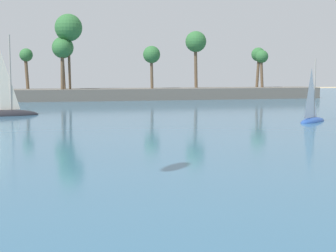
# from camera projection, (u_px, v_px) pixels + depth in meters

# --- Properties ---
(sea) EXTENTS (220.00, 110.42, 0.06)m
(sea) POSITION_uv_depth(u_px,v_px,m) (60.00, 108.00, 63.53)
(sea) COLOR #33607F
(sea) RESTS_ON ground
(palm_headland) EXTENTS (83.53, 6.33, 12.89)m
(palm_headland) POSITION_uv_depth(u_px,v_px,m) (57.00, 82.00, 77.88)
(palm_headland) COLOR #605B54
(palm_headland) RESTS_ON ground
(sailboat_near_shore) EXTENTS (4.04, 3.47, 5.99)m
(sailboat_near_shore) POSITION_uv_depth(u_px,v_px,m) (312.00, 116.00, 46.16)
(sailboat_near_shore) COLOR #234793
(sailboat_near_shore) RESTS_ON sea
(sailboat_mid_bay) EXTENTS (6.18, 2.73, 8.66)m
(sailboat_mid_bay) POSITION_uv_depth(u_px,v_px,m) (7.00, 108.00, 52.50)
(sailboat_mid_bay) COLOR black
(sailboat_mid_bay) RESTS_ON sea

